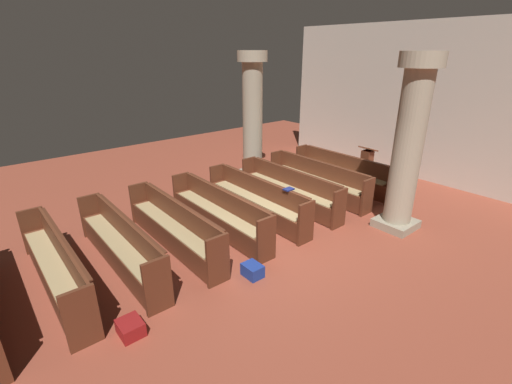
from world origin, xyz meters
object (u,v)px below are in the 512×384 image
at_px(pew_row_7, 54,264).
at_px(kneeler_box_red, 131,328).
at_px(pew_row_3, 256,198).
at_px(kneeler_box_blue, 253,270).
at_px(pew_row_4, 218,210).
at_px(hymn_book, 289,189).
at_px(pew_row_5, 174,225).
at_px(pew_row_1, 317,178).
at_px(lectern, 366,167).
at_px(pew_row_2, 289,188).
at_px(pew_row_6, 120,243).
at_px(pillar_aisle_side, 409,144).
at_px(pew_row_0, 342,170).
at_px(pillar_far_side, 253,115).

distance_m(pew_row_7, kneeler_box_red, 1.87).
distance_m(pew_row_3, kneeler_box_blue, 2.41).
relative_size(pew_row_4, hymn_book, 14.83).
bearing_deg(pew_row_5, pew_row_1, 90.00).
xyz_separation_m(pew_row_4, kneeler_box_red, (1.76, -2.70, -0.38)).
relative_size(pew_row_3, lectern, 2.99).
relative_size(pew_row_2, pew_row_4, 1.00).
distance_m(pew_row_4, pew_row_5, 1.07).
xyz_separation_m(kneeler_box_red, kneeler_box_blue, (0.03, 2.19, 0.01)).
bearing_deg(pew_row_4, hymn_book, 55.89).
xyz_separation_m(pew_row_4, pew_row_6, (0.00, -2.14, 0.00)).
height_order(pew_row_2, pew_row_3, same).
xyz_separation_m(pew_row_5, pew_row_7, (0.00, -2.14, 0.00)).
bearing_deg(pillar_aisle_side, kneeler_box_red, -96.28).
relative_size(pew_row_0, pillar_aisle_side, 0.87).
bearing_deg(kneeler_box_blue, pillar_far_side, 140.61).
relative_size(pew_row_2, pew_row_7, 1.00).
bearing_deg(lectern, pillar_aisle_side, -42.89).
bearing_deg(pew_row_7, kneeler_box_blue, 56.57).
distance_m(pillar_aisle_side, kneeler_box_blue, 4.13).
relative_size(pew_row_1, pew_row_7, 1.00).
relative_size(pew_row_0, pew_row_1, 1.00).
height_order(pew_row_2, pew_row_4, same).
distance_m(pew_row_2, pillar_far_side, 2.86).
relative_size(pew_row_1, pew_row_5, 1.00).
bearing_deg(pew_row_6, pew_row_3, 90.00).
xyz_separation_m(pew_row_2, pew_row_7, (0.00, -5.36, 0.00)).
height_order(pew_row_5, kneeler_box_blue, pew_row_5).
xyz_separation_m(pew_row_2, pew_row_6, (0.00, -4.29, 0.00)).
distance_m(pew_row_4, kneeler_box_red, 3.24).
bearing_deg(pew_row_4, pew_row_2, 90.00).
distance_m(lectern, kneeler_box_red, 8.06).
height_order(pew_row_3, pillar_aisle_side, pillar_aisle_side).
bearing_deg(pew_row_6, pew_row_4, 90.00).
bearing_deg(kneeler_box_red, lectern, 101.21).
bearing_deg(hymn_book, lectern, 99.56).
bearing_deg(pew_row_2, pillar_aisle_side, 22.74).
distance_m(hymn_book, kneeler_box_red, 4.14).
bearing_deg(pew_row_1, pillar_aisle_side, -1.54).
relative_size(pew_row_3, hymn_book, 14.83).
distance_m(pew_row_1, lectern, 2.00).
bearing_deg(pew_row_4, pillar_far_side, 129.17).
bearing_deg(hymn_book, kneeler_box_red, -77.16).
relative_size(pew_row_5, lectern, 2.99).
bearing_deg(kneeler_box_red, hymn_book, 102.84).
bearing_deg(kneeler_box_red, pew_row_1, 106.57).
xyz_separation_m(pew_row_5, pillar_aisle_side, (2.40, 4.22, 1.44)).
distance_m(pew_row_5, pew_row_6, 1.07).
distance_m(pew_row_7, hymn_book, 4.58).
relative_size(pew_row_6, pillar_aisle_side, 0.87).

